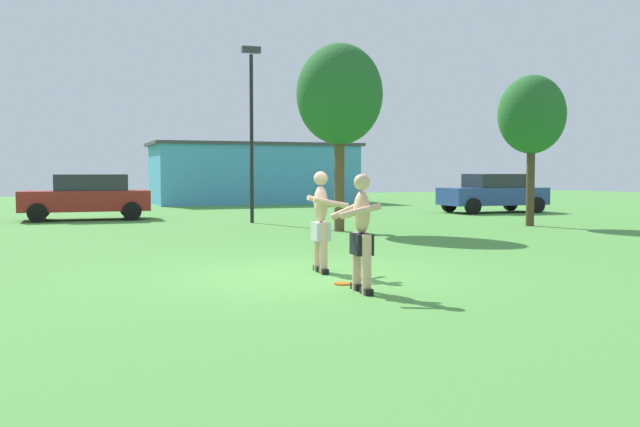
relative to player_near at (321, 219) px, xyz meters
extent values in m
plane|color=#4C8E3D|center=(-0.37, -0.24, -0.89)|extent=(80.00, 80.00, 0.00)
cube|color=black|center=(0.00, 0.16, -0.85)|extent=(0.13, 0.27, 0.09)
cylinder|color=#E0AD89|center=(0.00, 0.16, -0.47)|extent=(0.13, 0.13, 0.84)
cube|color=black|center=(-0.02, -0.16, -0.85)|extent=(0.13, 0.27, 0.09)
cylinder|color=#E0AD89|center=(-0.02, -0.16, -0.47)|extent=(0.13, 0.13, 0.84)
cube|color=#B7B7BC|center=(-0.01, 0.00, -0.20)|extent=(0.26, 0.41, 0.30)
ellipsoid|color=#E0AD89|center=(-0.01, 0.00, 0.25)|extent=(0.24, 0.39, 0.61)
cylinder|color=#E0AD89|center=(0.11, 0.24, 0.28)|extent=(0.59, 0.20, 0.23)
cylinder|color=#E0AD89|center=(0.08, -0.25, 0.28)|extent=(0.59, 0.19, 0.20)
sphere|color=#E0AD89|center=(-0.01, 0.00, 0.68)|extent=(0.23, 0.23, 0.23)
cube|color=black|center=(-0.14, -2.18, -0.85)|extent=(0.13, 0.27, 0.09)
cylinder|color=#E0AD89|center=(-0.14, -2.18, -0.48)|extent=(0.13, 0.13, 0.82)
cube|color=black|center=(-0.12, -1.78, -0.85)|extent=(0.13, 0.27, 0.09)
cylinder|color=#E0AD89|center=(-0.12, -1.78, -0.48)|extent=(0.13, 0.13, 0.82)
cube|color=black|center=(-0.13, -1.98, -0.22)|extent=(0.26, 0.36, 0.30)
ellipsoid|color=#E0AD89|center=(-0.13, -1.98, 0.23)|extent=(0.24, 0.34, 0.59)
cylinder|color=#E0AD89|center=(-0.25, -2.19, 0.26)|extent=(0.57, 0.24, 0.22)
cylinder|color=#E0AD89|center=(-0.22, -1.75, 0.26)|extent=(0.55, 0.27, 0.31)
sphere|color=#E0AD89|center=(-0.13, -1.98, 0.64)|extent=(0.23, 0.23, 0.23)
cylinder|color=orange|center=(-0.14, -1.27, -0.88)|extent=(0.25, 0.25, 0.03)
cube|color=#2D478C|center=(12.53, 13.53, -0.22)|extent=(4.30, 1.81, 0.70)
cube|color=#282D33|center=(12.73, 13.53, 0.41)|extent=(2.41, 1.59, 0.56)
cylinder|color=black|center=(11.02, 12.63, -0.57)|extent=(0.64, 0.22, 0.64)
cylinder|color=black|center=(11.02, 14.43, -0.57)|extent=(0.64, 0.22, 0.64)
cylinder|color=black|center=(14.03, 12.63, -0.57)|extent=(0.64, 0.22, 0.64)
cylinder|color=black|center=(14.03, 14.43, -0.57)|extent=(0.64, 0.22, 0.64)
cube|color=maroon|center=(-3.29, 14.73, -0.22)|extent=(4.35, 1.92, 0.70)
cube|color=#282D33|center=(-3.09, 14.72, 0.41)|extent=(2.45, 1.65, 0.56)
cylinder|color=black|center=(-4.82, 13.87, -0.57)|extent=(0.65, 0.24, 0.64)
cylinder|color=black|center=(-4.77, 15.67, -0.57)|extent=(0.65, 0.24, 0.64)
cylinder|color=black|center=(-1.81, 13.78, -0.57)|extent=(0.65, 0.24, 0.64)
cylinder|color=black|center=(-1.76, 15.58, -0.57)|extent=(0.65, 0.24, 0.64)
cylinder|color=black|center=(1.79, 11.32, 1.84)|extent=(0.12, 0.12, 5.46)
cube|color=#333338|center=(1.79, 11.32, 4.71)|extent=(0.60, 0.24, 0.20)
cube|color=#4C9ED1|center=(5.54, 25.38, 0.61)|extent=(10.37, 5.02, 3.01)
cube|color=#3F3F44|center=(5.54, 25.38, 2.20)|extent=(10.79, 5.22, 0.16)
cylinder|color=brown|center=(3.28, 7.37, 0.53)|extent=(0.29, 0.29, 2.85)
ellipsoid|color=#236028|center=(3.28, 7.37, 2.94)|extent=(2.41, 2.41, 2.80)
cylinder|color=#4C3823|center=(9.52, 7.10, 0.40)|extent=(0.25, 0.25, 2.59)
ellipsoid|color=#236028|center=(9.52, 7.10, 2.54)|extent=(2.05, 2.05, 2.40)
camera|label=1|loc=(-4.02, -10.83, 0.79)|focal=39.20mm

